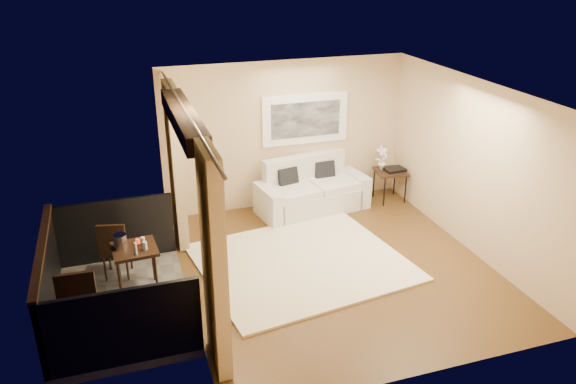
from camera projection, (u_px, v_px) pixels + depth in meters
floor at (336, 267)px, 8.55m from camera, size 5.00×5.00×0.00m
room_shell at (183, 118)px, 6.95m from camera, size 5.00×6.40×5.00m
balcony at (108, 294)px, 7.54m from camera, size 1.81×2.60×1.17m
curtains at (191, 205)px, 7.42m from camera, size 0.16×4.80×2.64m
artwork at (305, 119)px, 10.16m from camera, size 1.62×0.07×0.92m
rug at (302, 262)px, 8.63m from camera, size 3.33×3.00×0.04m
sofa at (311, 192)px, 10.34m from camera, size 2.13×1.17×0.97m
side_table at (390, 173)px, 10.63m from camera, size 0.62×0.62×0.60m
tray at (395, 169)px, 10.59m from camera, size 0.39×0.30×0.05m
orchid at (382, 158)px, 10.57m from camera, size 0.26×0.20×0.46m
bistro_table at (135, 253)px, 7.69m from camera, size 0.64×0.64×0.70m
balcony_chair_far at (114, 246)px, 8.05m from camera, size 0.47×0.47×0.91m
balcony_chair_near at (78, 309)px, 6.50m from camera, size 0.46×0.47×1.03m
ice_bucket at (120, 241)px, 7.62m from camera, size 0.18×0.18×0.20m
candle at (138, 241)px, 7.75m from camera, size 0.06×0.06×0.07m
vase at (136, 249)px, 7.45m from camera, size 0.04×0.04×0.18m
glass_a at (145, 246)px, 7.58m from camera, size 0.06×0.06×0.12m
glass_b at (143, 241)px, 7.70m from camera, size 0.06×0.06×0.12m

